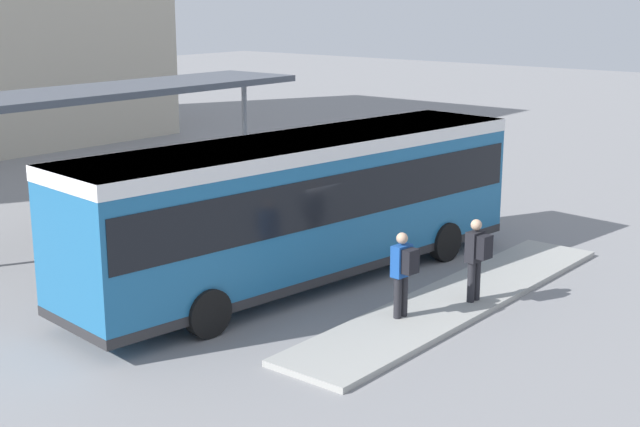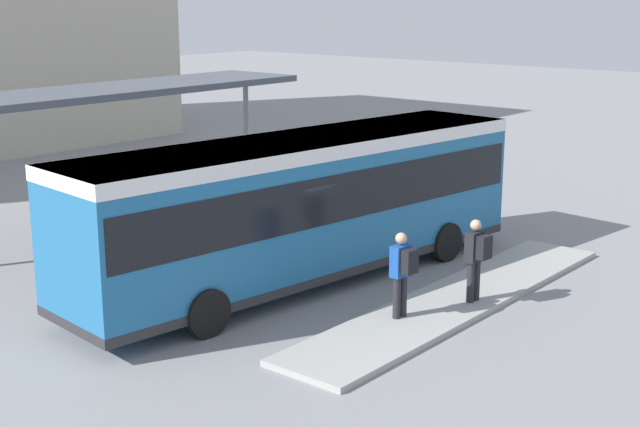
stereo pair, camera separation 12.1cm
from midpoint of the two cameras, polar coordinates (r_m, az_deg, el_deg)
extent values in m
plane|color=gray|center=(20.33, -1.21, -4.36)|extent=(120.00, 120.00, 0.00)
cube|color=#9E9E99|center=(19.19, 8.59, -5.45)|extent=(10.20, 1.80, 0.12)
cube|color=#1E6093|center=(19.84, -1.24, 0.64)|extent=(11.85, 3.84, 2.94)
cube|color=white|center=(19.58, -1.26, 4.41)|extent=(11.87, 3.86, 0.30)
cube|color=black|center=(19.76, -1.25, 1.64)|extent=(11.62, 3.84, 1.03)
cube|color=black|center=(23.99, 8.99, 3.66)|extent=(0.35, 2.29, 1.13)
cube|color=#28282B|center=(20.19, -1.22, -3.15)|extent=(11.86, 3.85, 0.20)
cylinder|color=black|center=(23.46, 3.26, -0.66)|extent=(0.99, 0.39, 0.96)
cylinder|color=black|center=(21.96, 7.85, -1.79)|extent=(0.99, 0.39, 0.96)
cylinder|color=black|center=(19.01, -11.74, -4.44)|extent=(0.99, 0.39, 0.96)
cylinder|color=black|center=(17.13, -7.40, -6.32)|extent=(0.99, 0.39, 0.96)
cylinder|color=#232328|center=(17.68, 4.80, -5.39)|extent=(0.16, 0.16, 0.85)
cylinder|color=#232328|center=(17.82, 5.19, -5.24)|extent=(0.16, 0.16, 0.85)
cube|color=#194799|center=(17.52, 5.05, -3.03)|extent=(0.44, 0.27, 0.63)
cube|color=black|center=(17.38, 5.60, -3.07)|extent=(0.33, 0.23, 0.48)
sphere|color=tan|center=(17.40, 5.08, -1.59)|extent=(0.23, 0.23, 0.23)
cylinder|color=#232328|center=(18.78, 9.47, -4.35)|extent=(0.16, 0.16, 0.86)
cylinder|color=#232328|center=(18.93, 9.81, -4.22)|extent=(0.16, 0.16, 0.86)
cube|color=black|center=(18.64, 9.73, -2.09)|extent=(0.45, 0.27, 0.64)
cube|color=black|center=(18.51, 10.29, -2.13)|extent=(0.34, 0.24, 0.49)
sphere|color=tan|center=(18.52, 9.79, -0.72)|extent=(0.23, 0.23, 0.23)
torus|color=black|center=(30.74, 5.56, 2.57)|extent=(0.08, 0.75, 0.75)
torus|color=black|center=(30.17, 7.11, 2.31)|extent=(0.08, 0.75, 0.75)
cylinder|color=black|center=(30.41, 6.34, 2.90)|extent=(0.07, 0.79, 0.04)
cylinder|color=black|center=(30.31, 6.62, 2.74)|extent=(0.04, 0.04, 0.37)
cube|color=black|center=(30.28, 6.63, 3.08)|extent=(0.08, 0.18, 0.04)
cylinder|color=black|center=(30.62, 5.73, 3.16)|extent=(0.48, 0.05, 0.03)
torus|color=black|center=(30.27, 5.34, 2.34)|extent=(0.06, 0.69, 0.69)
torus|color=black|center=(30.81, 3.92, 2.58)|extent=(0.06, 0.69, 0.69)
cylinder|color=orange|center=(30.49, 4.63, 2.88)|extent=(0.05, 0.73, 0.04)
cylinder|color=orange|center=(30.60, 4.38, 2.81)|extent=(0.04, 0.04, 0.34)
cube|color=black|center=(30.57, 4.38, 3.12)|extent=(0.07, 0.18, 0.04)
cylinder|color=orange|center=(30.26, 5.21, 2.94)|extent=(0.48, 0.04, 0.03)
torus|color=black|center=(31.35, 2.77, 2.83)|extent=(0.10, 0.74, 0.74)
torus|color=black|center=(30.71, 4.18, 2.58)|extent=(0.10, 0.74, 0.74)
cylinder|color=silver|center=(30.98, 3.48, 3.15)|extent=(0.10, 0.78, 0.04)
cylinder|color=silver|center=(30.88, 3.73, 2.99)|extent=(0.04, 0.04, 0.36)
cube|color=black|center=(30.84, 3.74, 3.32)|extent=(0.08, 0.18, 0.04)
cylinder|color=silver|center=(31.22, 2.92, 3.40)|extent=(0.48, 0.07, 0.03)
torus|color=black|center=(31.91, 1.72, 3.06)|extent=(0.13, 0.76, 0.76)
torus|color=black|center=(31.39, 3.33, 2.86)|extent=(0.13, 0.76, 0.76)
cylinder|color=#287F3D|center=(31.60, 2.52, 3.41)|extent=(0.12, 0.81, 0.04)
cylinder|color=#287F3D|center=(31.52, 2.81, 3.26)|extent=(0.04, 0.04, 0.38)
cube|color=black|center=(31.48, 2.82, 3.60)|extent=(0.09, 0.19, 0.04)
cylinder|color=#287F3D|center=(31.79, 1.88, 3.64)|extent=(0.48, 0.08, 0.03)
cube|color=#4C515B|center=(24.53, -12.51, 7.77)|extent=(10.67, 2.78, 0.18)
cylinder|color=gray|center=(27.80, -4.95, 4.59)|extent=(0.16, 0.16, 3.80)
cylinder|color=slate|center=(22.48, -11.07, -2.15)|extent=(0.80, 0.80, 0.51)
sphere|color=#337F38|center=(22.33, -11.14, -0.66)|extent=(0.93, 0.93, 0.93)
camera|label=1|loc=(0.06, -90.17, -0.04)|focal=50.00mm
camera|label=2|loc=(0.06, 89.83, 0.04)|focal=50.00mm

